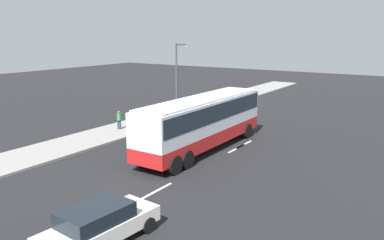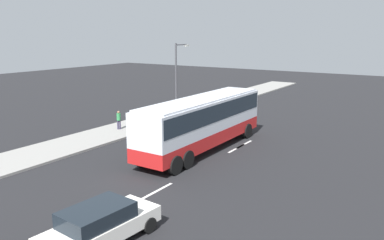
{
  "view_description": "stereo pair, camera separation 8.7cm",
  "coord_description": "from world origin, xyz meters",
  "px_view_note": "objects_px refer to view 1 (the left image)",
  "views": [
    {
      "loc": [
        -19.73,
        -13.51,
        7.7
      ],
      "look_at": [
        0.96,
        0.18,
        2.16
      ],
      "focal_mm": 36.1,
      "sensor_mm": 36.0,
      "label": 1
    },
    {
      "loc": [
        -19.78,
        -13.43,
        7.7
      ],
      "look_at": [
        0.96,
        0.18,
        2.16
      ],
      "focal_mm": 36.1,
      "sensor_mm": 36.0,
      "label": 2
    }
  ],
  "objects_px": {
    "coach_bus": "(203,118)",
    "car_white_minivan": "(99,224)",
    "pedestrian_near_curb": "(119,119)",
    "street_lamp": "(178,76)"
  },
  "relations": [
    {
      "from": "coach_bus",
      "to": "car_white_minivan",
      "type": "xyz_separation_m",
      "value": [
        -12.35,
        -3.14,
        -1.41
      ]
    },
    {
      "from": "coach_bus",
      "to": "pedestrian_near_curb",
      "type": "bearing_deg",
      "value": 84.98
    },
    {
      "from": "car_white_minivan",
      "to": "pedestrian_near_curb",
      "type": "distance_m",
      "value": 17.45
    },
    {
      "from": "coach_bus",
      "to": "pedestrian_near_curb",
      "type": "height_order",
      "value": "coach_bus"
    },
    {
      "from": "coach_bus",
      "to": "street_lamp",
      "type": "height_order",
      "value": "street_lamp"
    },
    {
      "from": "pedestrian_near_curb",
      "to": "street_lamp",
      "type": "distance_m",
      "value": 6.84
    },
    {
      "from": "coach_bus",
      "to": "car_white_minivan",
      "type": "bearing_deg",
      "value": -165.81
    },
    {
      "from": "pedestrian_near_curb",
      "to": "car_white_minivan",
      "type": "bearing_deg",
      "value": -4.79
    },
    {
      "from": "coach_bus",
      "to": "pedestrian_near_curb",
      "type": "distance_m",
      "value": 8.53
    },
    {
      "from": "coach_bus",
      "to": "car_white_minivan",
      "type": "relative_size",
      "value": 2.52
    }
  ]
}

